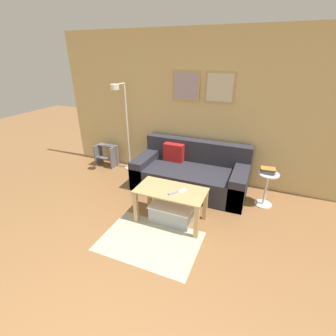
{
  "coord_description": "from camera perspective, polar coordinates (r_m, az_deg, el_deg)",
  "views": [
    {
      "loc": [
        1.03,
        -0.46,
        2.17
      ],
      "look_at": [
        -0.04,
        2.1,
        0.85
      ],
      "focal_mm": 26.0,
      "sensor_mm": 36.0,
      "label": 1
    }
  ],
  "objects": [
    {
      "name": "wall_back",
      "position": [
        4.34,
        8.64,
        13.28
      ],
      "size": [
        5.6,
        0.09,
        2.55
      ],
      "color": "tan",
      "rests_on": "ground_plane"
    },
    {
      "name": "area_rug",
      "position": [
        3.24,
        -4.26,
        -16.68
      ],
      "size": [
        1.24,
        0.86,
        0.01
      ],
      "primitive_type": "cube",
      "color": "#B2B79E",
      "rests_on": "ground_plane"
    },
    {
      "name": "couch",
      "position": [
        4.25,
        5.36,
        -1.29
      ],
      "size": [
        1.9,
        0.91,
        0.78
      ],
      "color": "#2D2D38",
      "rests_on": "ground_plane"
    },
    {
      "name": "coffee_table",
      "position": [
        3.35,
        0.67,
        -6.7
      ],
      "size": [
        0.95,
        0.5,
        0.5
      ],
      "color": "tan",
      "rests_on": "ground_plane"
    },
    {
      "name": "storage_bin",
      "position": [
        3.51,
        1.09,
        -10.15
      ],
      "size": [
        0.6,
        0.43,
        0.26
      ],
      "color": "#9EA3A8",
      "rests_on": "ground_plane"
    },
    {
      "name": "floor_lamp",
      "position": [
        4.67,
        -10.55,
        11.1
      ],
      "size": [
        0.22,
        0.48,
        1.7
      ],
      "color": "white",
      "rests_on": "ground_plane"
    },
    {
      "name": "side_table",
      "position": [
        4.01,
        22.05,
        -4.03
      ],
      "size": [
        0.31,
        0.31,
        0.55
      ],
      "color": "white",
      "rests_on": "ground_plane"
    },
    {
      "name": "book_stack",
      "position": [
        3.92,
        22.44,
        -0.54
      ],
      "size": [
        0.25,
        0.19,
        0.08
      ],
      "color": "silver",
      "rests_on": "side_table"
    },
    {
      "name": "remote_control",
      "position": [
        3.21,
        1.26,
        -5.8
      ],
      "size": [
        0.12,
        0.15,
        0.02
      ],
      "primitive_type": "cube",
      "rotation": [
        0.0,
        0.0,
        -0.59
      ],
      "color": "#99999E",
      "rests_on": "coffee_table"
    },
    {
      "name": "cell_phone",
      "position": [
        3.27,
        3.41,
        -5.32
      ],
      "size": [
        0.11,
        0.15,
        0.01
      ],
      "primitive_type": "cube",
      "rotation": [
        0.0,
        0.0,
        -0.35
      ],
      "color": "silver",
      "rests_on": "coffee_table"
    },
    {
      "name": "step_stool",
      "position": [
        5.27,
        -14.24,
        3.03
      ],
      "size": [
        0.42,
        0.28,
        0.44
      ],
      "color": "slate",
      "rests_on": "ground_plane"
    }
  ]
}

